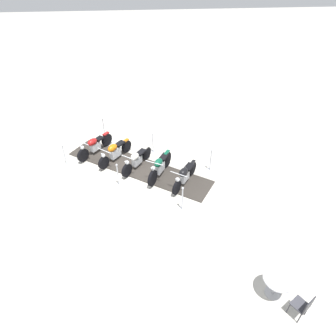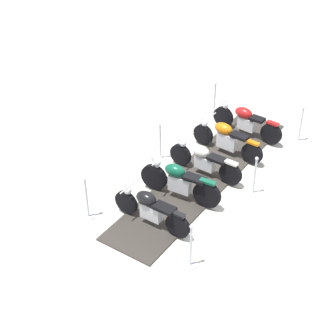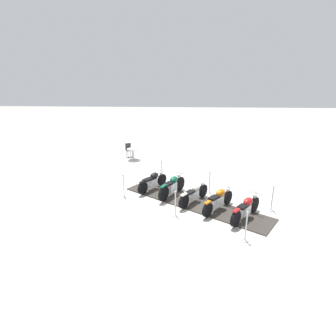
{
  "view_description": "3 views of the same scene",
  "coord_description": "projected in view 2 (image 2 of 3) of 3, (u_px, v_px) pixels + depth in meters",
  "views": [
    {
      "loc": [
        10.7,
        0.36,
        8.13
      ],
      "look_at": [
        0.98,
        1.31,
        0.62
      ],
      "focal_mm": 31.31,
      "sensor_mm": 36.0,
      "label": 1
    },
    {
      "loc": [
        1.02,
        10.82,
        7.78
      ],
      "look_at": [
        0.96,
        1.12,
        1.0
      ],
      "focal_mm": 54.35,
      "sensor_mm": 36.0,
      "label": 2
    },
    {
      "loc": [
        -11.05,
        0.54,
        5.37
      ],
      "look_at": [
        1.93,
        1.25,
        0.98
      ],
      "focal_mm": 29.04,
      "sensor_mm": 36.0,
      "label": 3
    }
  ],
  "objects": [
    {
      "name": "stanchion_right_rear",
      "position": [
        87.0,
        203.0,
        11.72
      ],
      "size": [
        0.29,
        0.29,
        1.13
      ],
      "color": "silver",
      "rests_on": "ground_plane"
    },
    {
      "name": "stanchion_right_front",
      "position": [
        214.0,
        104.0,
        15.78
      ],
      "size": [
        0.32,
        0.32,
        1.11
      ],
      "color": "silver",
      "rests_on": "ground_plane"
    },
    {
      "name": "motorcycle_maroon",
      "position": [
        246.0,
        121.0,
        14.7
      ],
      "size": [
        1.83,
        1.49,
        0.93
      ],
      "rotation": [
        0.0,
        0.0,
        -0.67
      ],
      "color": "black",
      "rests_on": "display_platform"
    },
    {
      "name": "stanchion_left_front",
      "position": [
        300.0,
        129.0,
        14.48
      ],
      "size": [
        0.29,
        0.29,
        1.14
      ],
      "color": "silver",
      "rests_on": "ground_plane"
    },
    {
      "name": "motorcycle_forest",
      "position": [
        179.0,
        181.0,
        12.23
      ],
      "size": [
        1.93,
        1.2,
        1.02
      ],
      "rotation": [
        0.0,
        0.0,
        -0.52
      ],
      "color": "black",
      "rests_on": "display_platform"
    },
    {
      "name": "stanchion_left_mid",
      "position": [
        254.0,
        182.0,
        12.49
      ],
      "size": [
        0.33,
        0.33,
        1.08
      ],
      "color": "silver",
      "rests_on": "ground_plane"
    },
    {
      "name": "motorcycle_cream",
      "position": [
        204.0,
        160.0,
        13.08
      ],
      "size": [
        1.79,
        1.34,
        0.9
      ],
      "rotation": [
        0.0,
        0.0,
        -0.63
      ],
      "color": "black",
      "rests_on": "display_platform"
    },
    {
      "name": "motorcycle_black",
      "position": [
        150.0,
        208.0,
        11.43
      ],
      "size": [
        1.74,
        1.27,
        0.89
      ],
      "rotation": [
        0.0,
        0.0,
        -0.61
      ],
      "color": "black",
      "rests_on": "display_platform"
    },
    {
      "name": "display_platform",
      "position": [
        204.0,
        174.0,
        13.32
      ],
      "size": [
        5.13,
        6.6,
        0.04
      ],
      "primitive_type": "cube",
      "rotation": [
        0.0,
        0.0,
        0.97
      ],
      "color": "#38332D",
      "rests_on": "ground_plane"
    },
    {
      "name": "motorcycle_copper",
      "position": [
        226.0,
        138.0,
        13.87
      ],
      "size": [
        1.79,
        1.46,
        0.89
      ],
      "rotation": [
        0.0,
        0.0,
        -0.67
      ],
      "color": "black",
      "rests_on": "display_platform"
    },
    {
      "name": "stanchion_right_mid",
      "position": [
        160.0,
        147.0,
        13.76
      ],
      "size": [
        0.31,
        0.31,
        1.11
      ],
      "color": "silver",
      "rests_on": "ground_plane"
    },
    {
      "name": "stanchion_left_rear",
      "position": [
        191.0,
        252.0,
        10.45
      ],
      "size": [
        0.3,
        0.3,
        1.11
      ],
      "color": "silver",
      "rests_on": "ground_plane"
    },
    {
      "name": "ground_plane",
      "position": [
        204.0,
        175.0,
        13.33
      ],
      "size": [
        80.0,
        80.0,
        0.0
      ],
      "primitive_type": "plane",
      "color": "beige"
    }
  ]
}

